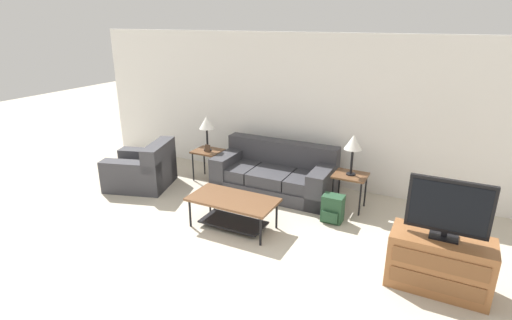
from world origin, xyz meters
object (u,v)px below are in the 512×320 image
side_table_left (208,154)px  table_lamp_right (353,143)px  tv_console (439,263)px  backpack (333,209)px  couch (275,175)px  coffee_table (233,206)px  television (449,208)px  table_lamp_left (207,124)px  armchair (142,171)px  side_table_right (350,179)px

side_table_left → table_lamp_right: bearing=-0.0°
tv_console → backpack: tv_console is taller
couch → coffee_table: size_ratio=1.63×
side_table_left → television: 4.27m
couch → table_lamp_left: size_ratio=3.20×
couch → side_table_left: couch is taller
coffee_table → television: 2.74m
armchair → side_table_left: 1.18m
side_table_right → table_lamp_right: 0.56m
side_table_left → backpack: 2.57m
tv_console → backpack: bearing=146.6°
armchair → side_table_right: 3.56m
armchair → table_lamp_left: (0.87, 0.77, 0.78)m
armchair → backpack: bearing=4.0°
side_table_left → television: (3.97, -1.50, 0.47)m
table_lamp_right → armchair: bearing=-167.5°
side_table_left → tv_console: bearing=-20.7°
coffee_table → side_table_left: 1.88m
backpack → side_table_left: bearing=168.0°
table_lamp_left → tv_console: size_ratio=0.60×
side_table_left → table_lamp_left: (0.00, -0.00, 0.56)m
table_lamp_right → television: (1.37, -1.50, -0.09)m
tv_console → couch: bearing=149.4°
tv_console → television: (0.00, 0.00, 0.66)m
coffee_table → backpack: 1.46m
coffee_table → table_lamp_right: 2.01m
side_table_left → backpack: side_table_left is taller
table_lamp_right → table_lamp_left: bearing=180.0°
side_table_left → tv_console: 4.24m
couch → television: (2.67, -1.58, 0.68)m
tv_console → side_table_right: bearing=132.4°
side_table_left → tv_console: size_ratio=0.54×
television → backpack: size_ratio=2.02×
television → backpack: 1.92m
couch → tv_console: bearing=-30.6°
coffee_table → tv_console: (2.66, -0.15, -0.02)m
table_lamp_right → tv_console: 2.16m
side_table_left → backpack: bearing=-12.0°
couch → side_table_left: (-1.30, -0.08, 0.20)m
side_table_left → television: size_ratio=0.69×
table_lamp_left → coffee_table: bearing=-46.0°
side_table_left → side_table_right: 2.60m
tv_console → television: size_ratio=1.28×
couch → tv_console: 3.10m
couch → armchair: (-2.17, -0.85, -0.01)m
tv_console → backpack: size_ratio=2.58×
coffee_table → side_table_left: size_ratio=2.19×
side_table_right → television: television is taller
table_lamp_right → tv_console: bearing=-47.6°
couch → table_lamp_left: (-1.30, -0.08, 0.77)m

